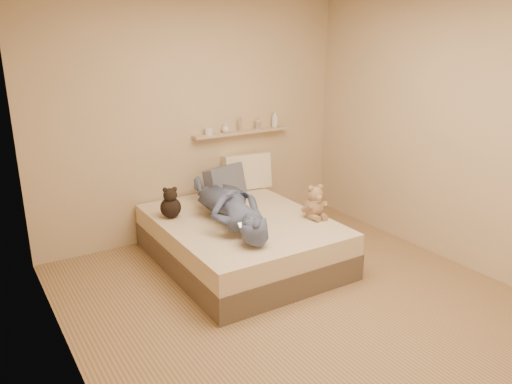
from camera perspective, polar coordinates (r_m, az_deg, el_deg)
room at (r=3.89m, az=5.09°, el=4.53°), size 3.80×3.80×3.80m
bed at (r=4.97m, az=-1.72°, el=-5.49°), size 1.50×1.90×0.45m
game_console at (r=4.26m, az=-0.78°, el=-3.85°), size 0.19×0.09×0.06m
teddy_bear at (r=4.91m, az=6.72°, el=-1.37°), size 0.28×0.27×0.34m
dark_plush at (r=4.94m, az=-9.74°, el=-1.40°), size 0.21×0.21×0.32m
pillow_cream at (r=5.78m, az=-1.05°, el=2.35°), size 0.57×0.28×0.42m
pillow_grey at (r=5.50m, az=-3.55°, el=1.18°), size 0.54×0.36×0.36m
person at (r=4.74m, az=-2.99°, el=-1.51°), size 0.79×1.53×0.35m
wall_shelf at (r=5.73m, az=-1.64°, el=6.85°), size 1.20×0.12×0.03m
shelf_bottles at (r=5.75m, az=-1.01°, el=7.75°), size 0.96×0.10×0.19m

